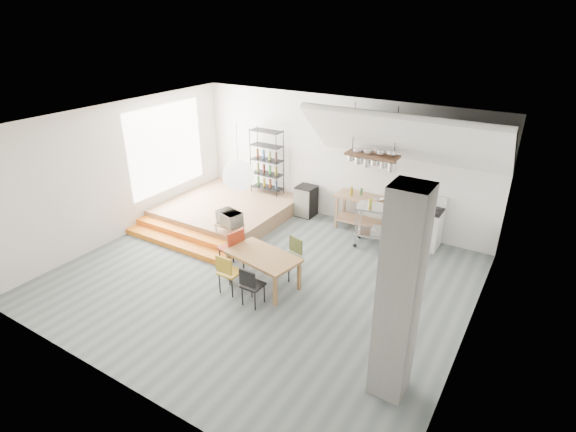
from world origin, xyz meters
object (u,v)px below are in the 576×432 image
Objects in this scene: dining_table at (263,258)px; rolling_cart at (378,221)px; stove at (427,227)px; mini_fridge at (306,201)px.

dining_table is 1.43× the size of rolling_cart.
mini_fridge is (-3.25, 0.04, -0.07)m from stove.
dining_table is 3.06m from rolling_cart.
stove reaches higher than mini_fridge.
dining_table is at bearing -124.55° from stove.
rolling_cart is (-0.98, -0.60, 0.16)m from stove.
rolling_cart is 1.32× the size of mini_fridge.
stove is at bearing 20.13° from rolling_cart.
stove is 1.16m from rolling_cart.
stove is 4.08m from dining_table.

